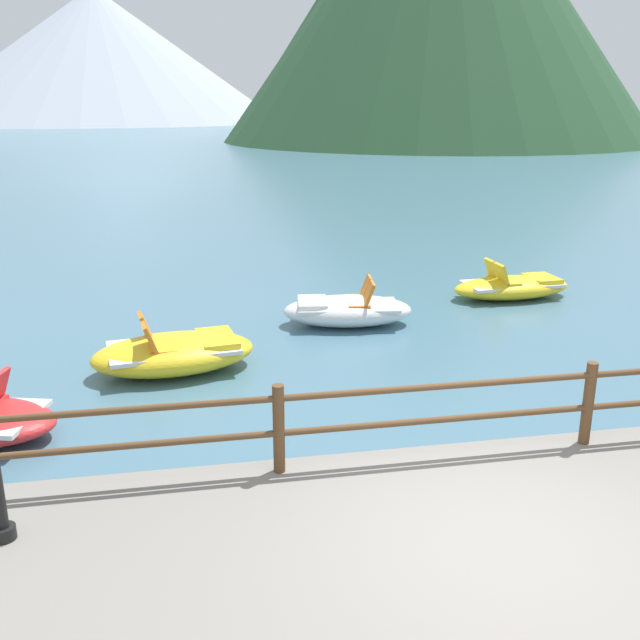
# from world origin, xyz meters

# --- Properties ---
(ground_plane) EXTENTS (200.00, 200.00, 0.00)m
(ground_plane) POSITION_xyz_m (0.00, 40.00, 0.00)
(ground_plane) COLOR #477084
(dock_railing) EXTENTS (23.92, 0.12, 0.95)m
(dock_railing) POSITION_xyz_m (-0.00, 1.55, 0.97)
(dock_railing) COLOR brown
(dock_railing) RESTS_ON promenade_dock
(pedal_boat_0) EXTENTS (2.62, 1.27, 0.82)m
(pedal_boat_0) POSITION_xyz_m (4.19, 8.63, 0.25)
(pedal_boat_0) COLOR yellow
(pedal_boat_0) RESTS_ON ground
(pedal_boat_3) EXTENTS (2.52, 1.48, 0.88)m
(pedal_boat_3) POSITION_xyz_m (0.33, 7.44, 0.29)
(pedal_boat_3) COLOR white
(pedal_boat_3) RESTS_ON ground
(pedal_boat_4) EXTENTS (2.67, 1.74, 0.89)m
(pedal_boat_4) POSITION_xyz_m (-2.80, 5.64, 0.30)
(pedal_boat_4) COLOR yellow
(pedal_boat_4) RESTS_ON ground
(distant_peak) EXTENTS (64.93, 64.93, 22.61)m
(distant_peak) POSITION_xyz_m (-16.72, 134.07, 11.30)
(distant_peak) COLOR #A8B2C1
(distant_peak) RESTS_ON ground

